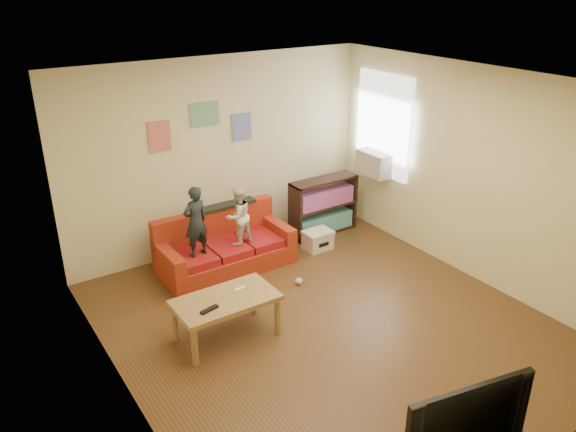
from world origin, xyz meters
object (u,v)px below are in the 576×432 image
bookshelf (323,208)px  file_box (318,240)px  sofa (224,249)px  child_b (238,216)px  coffee_table (226,304)px  child_a (196,222)px  television (459,411)px

bookshelf → file_box: bearing=-133.7°
sofa → file_box: (1.36, -0.28, -0.12)m
sofa → bookshelf: bookshelf is taller
sofa → child_b: (0.15, -0.16, 0.50)m
sofa → coffee_table: size_ratio=1.61×
file_box → sofa: bearing=168.3°
child_b → child_a: bearing=-11.4°
child_b → bookshelf: child_b is taller
bookshelf → child_b: bearing=-169.2°
child_b → television: child_b is taller
child_b → television: 3.97m
sofa → bookshelf: (1.77, 0.15, 0.12)m
child_b → television: bearing=73.7°
child_b → bookshelf: 1.70m
file_box → television: 4.18m
bookshelf → file_box: (-0.41, -0.43, -0.24)m
bookshelf → television: 4.71m
child_b → file_box: 1.37m
sofa → child_a: (-0.45, -0.16, 0.57)m
sofa → coffee_table: bearing=-116.7°
bookshelf → television: television is taller
coffee_table → television: 2.73m
child_a → child_b: (0.60, 0.00, -0.07)m
sofa → child_a: child_a is taller
child_a → bookshelf: (2.23, 0.31, -0.45)m
coffee_table → television: (0.54, -2.66, 0.30)m
television → child_a: bearing=105.1°
coffee_table → file_box: 2.42m
coffee_table → child_b: bearing=55.8°
child_a → coffee_table: (-0.28, -1.29, -0.41)m
bookshelf → file_box: 0.64m
child_a → coffee_table: size_ratio=0.84×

